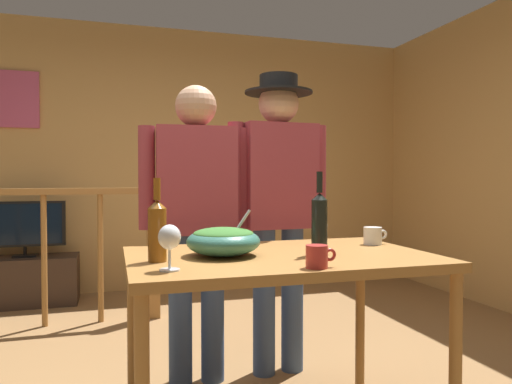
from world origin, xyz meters
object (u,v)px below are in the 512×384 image
wine_bottle_dark (319,222)px  mug_red (317,256)px  mug_white (373,236)px  framed_picture (6,99)px  person_standing_left (196,206)px  serving_table (279,273)px  salad_bowl (223,240)px  tv_console (25,281)px  person_standing_right (278,194)px  stair_railing (43,240)px  wine_glass (169,239)px  wine_bottle_amber (157,229)px  flat_screen_tv (24,225)px

wine_bottle_dark → mug_red: bearing=-115.5°
mug_white → framed_picture: bearing=126.7°
mug_white → person_standing_left: size_ratio=0.08×
serving_table → salad_bowl: size_ratio=4.13×
tv_console → wine_bottle_dark: size_ratio=2.54×
tv_console → mug_white: mug_white is taller
salad_bowl → person_standing_right: person_standing_right is taller
wine_bottle_dark → person_standing_right: 0.79m
stair_railing → person_standing_left: (0.96, -1.34, 0.32)m
person_standing_right → wine_glass: bearing=48.4°
framed_picture → salad_bowl: (1.40, -3.05, -1.01)m
wine_bottle_dark → person_standing_left: bearing=117.0°
person_standing_right → stair_railing: bearing=-46.5°
tv_console → wine_glass: wine_glass is taller
framed_picture → mug_white: size_ratio=4.64×
mug_red → person_standing_right: bearing=78.2°
wine_bottle_amber → mug_white: wine_bottle_amber is taller
salad_bowl → stair_railing: bearing=115.3°
framed_picture → tv_console: (0.19, -0.29, -1.67)m
person_standing_left → tv_console: bearing=-56.2°
stair_railing → wine_glass: stair_railing is taller
framed_picture → salad_bowl: 3.50m
tv_console → person_standing_right: bearing=-50.8°
person_standing_right → serving_table: bearing=67.3°
serving_table → person_standing_right: size_ratio=0.74×
tv_console → wine_glass: (0.95, -3.02, 0.71)m
stair_railing → salad_bowl: (0.96, -2.02, 0.22)m
framed_picture → wine_glass: bearing=-70.9°
flat_screen_tv → serving_table: bearing=-62.2°
wine_bottle_dark → mug_red: wine_bottle_dark is taller
stair_railing → flat_screen_tv: bearing=109.4°
framed_picture → stair_railing: size_ratio=0.23×
wine_bottle_amber → person_standing_right: bearing=44.5°
wine_bottle_amber → wine_bottle_dark: 0.68m
wine_glass → person_standing_left: size_ratio=0.10×
flat_screen_tv → mug_white: bearing=-52.6°
serving_table → person_standing_left: (-0.24, 0.70, 0.25)m
flat_screen_tv → stair_railing: bearing=-70.6°
wine_glass → wine_bottle_amber: wine_bottle_amber is taller
wine_bottle_amber → mug_white: (1.06, 0.19, -0.09)m
mug_red → salad_bowl: bearing=126.0°
mug_white → wine_glass: bearing=-159.4°
tv_console → person_standing_left: bearing=-59.8°
tv_console → wine_bottle_dark: (1.60, -2.85, 0.74)m
salad_bowl → person_standing_left: size_ratio=0.19×
wine_bottle_amber → mug_white: size_ratio=2.63×
salad_bowl → mug_red: 0.45m
flat_screen_tv → person_standing_left: person_standing_left is taller
tv_console → mug_white: bearing=-52.9°
mug_red → wine_bottle_dark: bearing=64.5°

